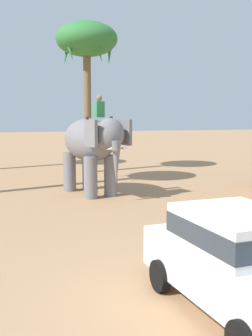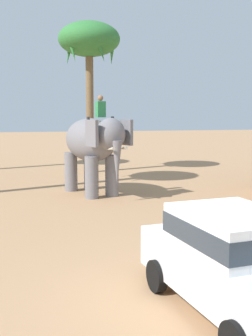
% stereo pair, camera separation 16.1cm
% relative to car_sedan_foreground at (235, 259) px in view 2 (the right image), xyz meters
% --- Properties ---
extents(ground_plane, '(120.00, 120.00, 0.00)m').
position_rel_car_sedan_foreground_xyz_m(ground_plane, '(-0.30, 0.76, -0.93)').
color(ground_plane, tan).
extents(car_sedan_foreground, '(2.34, 4.31, 1.70)m').
position_rel_car_sedan_foreground_xyz_m(car_sedan_foreground, '(0.00, 0.00, 0.00)').
color(car_sedan_foreground, white).
rests_on(car_sedan_foreground, ground).
extents(elephant_with_mahout, '(2.67, 4.01, 3.88)m').
position_rel_car_sedan_foreground_xyz_m(elephant_with_mahout, '(-0.93, 10.80, 1.06)').
color(elephant_with_mahout, slate).
rests_on(elephant_with_mahout, ground).
extents(palm_tree_far_back, '(3.20, 3.20, 7.85)m').
position_rel_car_sedan_foreground_xyz_m(palm_tree_far_back, '(-0.28, 17.08, 5.80)').
color(palm_tree_far_back, brown).
rests_on(palm_tree_far_back, ground).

